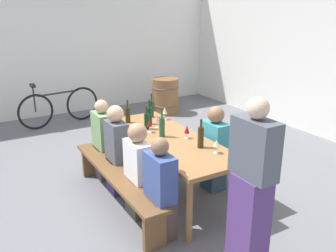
% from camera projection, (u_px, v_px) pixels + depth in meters
% --- Properties ---
extents(ground_plane, '(24.00, 24.00, 0.00)m').
position_uv_depth(ground_plane, '(168.00, 191.00, 4.72)').
color(ground_plane, slate).
extents(side_wall, '(0.20, 7.53, 3.20)m').
position_uv_depth(side_wall, '(67.00, 40.00, 7.80)').
color(side_wall, silver).
rests_on(side_wall, ground).
extents(tasting_table, '(2.21, 0.82, 0.75)m').
position_uv_depth(tasting_table, '(168.00, 143.00, 4.51)').
color(tasting_table, olive).
rests_on(tasting_table, ground).
extents(bench_near, '(2.11, 0.30, 0.45)m').
position_uv_depth(bench_near, '(116.00, 179.00, 4.27)').
color(bench_near, brown).
rests_on(bench_near, ground).
extents(bench_far, '(2.11, 0.30, 0.45)m').
position_uv_depth(bench_far, '(212.00, 155.00, 4.95)').
color(bench_far, brown).
rests_on(bench_far, ground).
extents(wine_bottle_0, '(0.07, 0.07, 0.35)m').
position_uv_depth(wine_bottle_0, '(149.00, 115.00, 4.95)').
color(wine_bottle_0, '#143319').
rests_on(wine_bottle_0, tasting_table).
extents(wine_bottle_1, '(0.07, 0.07, 0.32)m').
position_uv_depth(wine_bottle_1, '(128.00, 115.00, 5.02)').
color(wine_bottle_1, '#332814').
rests_on(wine_bottle_1, tasting_table).
extents(wine_bottle_2, '(0.07, 0.07, 0.34)m').
position_uv_depth(wine_bottle_2, '(201.00, 137.00, 4.12)').
color(wine_bottle_2, '#332814').
rests_on(wine_bottle_2, tasting_table).
extents(wine_bottle_3, '(0.06, 0.06, 0.35)m').
position_uv_depth(wine_bottle_3, '(151.00, 108.00, 5.26)').
color(wine_bottle_3, '#143319').
rests_on(wine_bottle_3, tasting_table).
extents(wine_bottle_4, '(0.07, 0.07, 0.36)m').
position_uv_depth(wine_bottle_4, '(162.00, 127.00, 4.47)').
color(wine_bottle_4, '#234C2D').
rests_on(wine_bottle_4, tasting_table).
extents(wine_bottle_5, '(0.07, 0.07, 0.30)m').
position_uv_depth(wine_bottle_5, '(147.00, 121.00, 4.75)').
color(wine_bottle_5, '#143319').
rests_on(wine_bottle_5, tasting_table).
extents(wine_glass_0, '(0.08, 0.08, 0.15)m').
position_uv_depth(wine_glass_0, '(217.00, 144.00, 3.97)').
color(wine_glass_0, silver).
rests_on(wine_glass_0, tasting_table).
extents(wine_glass_1, '(0.07, 0.07, 0.17)m').
position_uv_depth(wine_glass_1, '(187.00, 130.00, 4.42)').
color(wine_glass_1, silver).
rests_on(wine_glass_1, tasting_table).
extents(wine_glass_2, '(0.07, 0.07, 0.17)m').
position_uv_depth(wine_glass_2, '(157.00, 119.00, 4.80)').
color(wine_glass_2, silver).
rests_on(wine_glass_2, tasting_table).
extents(wine_glass_3, '(0.07, 0.07, 0.18)m').
position_uv_depth(wine_glass_3, '(165.00, 111.00, 5.14)').
color(wine_glass_3, silver).
rests_on(wine_glass_3, tasting_table).
extents(wine_glass_4, '(0.06, 0.06, 0.18)m').
position_uv_depth(wine_glass_4, '(149.00, 123.00, 4.62)').
color(wine_glass_4, silver).
rests_on(wine_glass_4, tasting_table).
extents(seated_guest_near_0, '(0.38, 0.24, 1.13)m').
position_uv_depth(seated_guest_near_0, '(103.00, 142.00, 4.95)').
color(seated_guest_near_0, '#4D485A').
rests_on(seated_guest_near_0, ground).
extents(seated_guest_near_1, '(0.35, 0.24, 1.16)m').
position_uv_depth(seated_guest_near_1, '(117.00, 152.00, 4.54)').
color(seated_guest_near_1, navy).
rests_on(seated_guest_near_1, ground).
extents(seated_guest_near_2, '(0.38, 0.24, 1.11)m').
position_uv_depth(seated_guest_near_2, '(138.00, 172.00, 4.04)').
color(seated_guest_near_2, '#403F34').
rests_on(seated_guest_near_2, ground).
extents(seated_guest_near_3, '(0.37, 0.24, 1.11)m').
position_uv_depth(seated_guest_near_3, '(160.00, 192.00, 3.63)').
color(seated_guest_near_3, brown).
rests_on(seated_guest_near_3, ground).
extents(seated_guest_far_0, '(0.35, 0.24, 1.13)m').
position_uv_depth(seated_guest_far_0, '(214.00, 150.00, 4.63)').
color(seated_guest_far_0, '#345167').
rests_on(seated_guest_far_0, ground).
extents(standing_host, '(0.42, 0.24, 1.64)m').
position_uv_depth(standing_host, '(251.00, 193.00, 3.08)').
color(standing_host, '#503370').
rests_on(standing_host, ground).
extents(wine_barrel, '(0.61, 0.61, 0.78)m').
position_uv_depth(wine_barrel, '(165.00, 96.00, 8.05)').
color(wine_barrel, brown).
rests_on(wine_barrel, ground).
extents(parked_bicycle_0, '(0.33, 1.68, 0.90)m').
position_uv_depth(parked_bicycle_0, '(59.00, 107.00, 7.26)').
color(parked_bicycle_0, black).
rests_on(parked_bicycle_0, ground).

